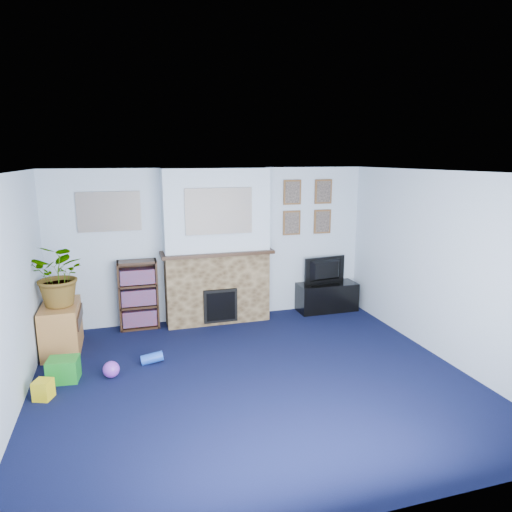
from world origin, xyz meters
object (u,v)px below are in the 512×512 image
object	(u,v)px
television	(327,271)
bookshelf	(139,296)
tv_stand	(327,298)
sideboard	(61,326)

from	to	relation	value
television	bookshelf	distance (m)	3.10
tv_stand	bookshelf	world-z (taller)	bookshelf
television	sideboard	size ratio (longest dim) A/B	0.91
television	sideboard	world-z (taller)	television
sideboard	television	bearing A→B (deg)	7.26
television	bookshelf	xyz separation A→B (m)	(-3.09, 0.06, -0.19)
tv_stand	sideboard	world-z (taller)	sideboard
bookshelf	sideboard	bearing A→B (deg)	-150.65
bookshelf	tv_stand	bearing A→B (deg)	-1.42
bookshelf	sideboard	size ratio (longest dim) A/B	1.26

